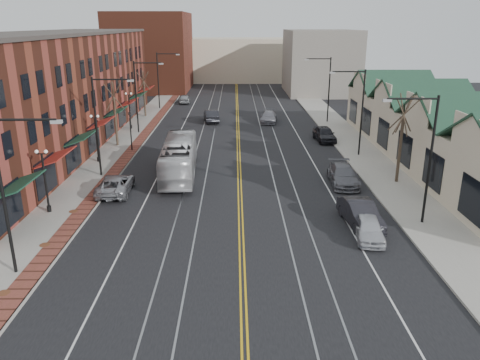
{
  "coord_description": "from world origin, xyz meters",
  "views": [
    {
      "loc": [
        -0.36,
        -21.12,
        12.12
      ],
      "look_at": [
        -0.02,
        8.97,
        2.0
      ],
      "focal_mm": 35.0,
      "sensor_mm": 36.0,
      "label": 1
    }
  ],
  "objects_px": {
    "parked_suv": "(115,184)",
    "parked_car_b": "(360,214)",
    "parked_car_c": "(343,175)",
    "transit_bus": "(179,158)",
    "parked_car_d": "(324,134)",
    "parked_car_a": "(369,228)"
  },
  "relations": [
    {
      "from": "transit_bus",
      "to": "parked_car_a",
      "type": "distance_m",
      "value": 17.57
    },
    {
      "from": "parked_suv",
      "to": "parked_car_b",
      "type": "relative_size",
      "value": 1.05
    },
    {
      "from": "transit_bus",
      "to": "parked_car_d",
      "type": "relative_size",
      "value": 2.32
    },
    {
      "from": "parked_car_a",
      "to": "parked_car_b",
      "type": "bearing_deg",
      "value": 96.29
    },
    {
      "from": "parked_suv",
      "to": "parked_car_b",
      "type": "height_order",
      "value": "parked_car_b"
    },
    {
      "from": "parked_car_b",
      "to": "parked_car_d",
      "type": "xyz_separation_m",
      "value": [
        1.8,
        22.18,
        0.01
      ]
    },
    {
      "from": "transit_bus",
      "to": "parked_car_a",
      "type": "height_order",
      "value": "transit_bus"
    },
    {
      "from": "parked_suv",
      "to": "parked_car_a",
      "type": "relative_size",
      "value": 1.28
    },
    {
      "from": "parked_suv",
      "to": "parked_car_d",
      "type": "xyz_separation_m",
      "value": [
        18.6,
        16.14,
        0.1
      ]
    },
    {
      "from": "parked_car_a",
      "to": "parked_car_d",
      "type": "height_order",
      "value": "parked_car_d"
    },
    {
      "from": "parked_car_b",
      "to": "parked_car_c",
      "type": "relative_size",
      "value": 0.93
    },
    {
      "from": "transit_bus",
      "to": "parked_car_c",
      "type": "bearing_deg",
      "value": 166.73
    },
    {
      "from": "transit_bus",
      "to": "parked_car_c",
      "type": "distance_m",
      "value": 13.42
    },
    {
      "from": "parked_suv",
      "to": "parked_car_c",
      "type": "distance_m",
      "value": 17.58
    },
    {
      "from": "parked_suv",
      "to": "parked_car_c",
      "type": "height_order",
      "value": "parked_car_c"
    },
    {
      "from": "parked_car_a",
      "to": "parked_car_c",
      "type": "relative_size",
      "value": 0.76
    },
    {
      "from": "parked_car_a",
      "to": "parked_car_c",
      "type": "distance_m",
      "value": 9.89
    },
    {
      "from": "transit_bus",
      "to": "parked_car_b",
      "type": "distance_m",
      "value": 16.26
    },
    {
      "from": "parked_suv",
      "to": "transit_bus",
      "type": "bearing_deg",
      "value": -136.95
    },
    {
      "from": "parked_suv",
      "to": "parked_car_d",
      "type": "bearing_deg",
      "value": -141.23
    },
    {
      "from": "parked_car_a",
      "to": "parked_car_b",
      "type": "distance_m",
      "value": 1.95
    },
    {
      "from": "parked_car_c",
      "to": "parked_car_a",
      "type": "bearing_deg",
      "value": -91.17
    }
  ]
}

